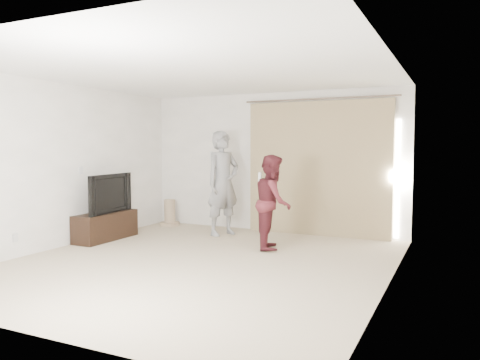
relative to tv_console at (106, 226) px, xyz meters
name	(u,v)px	position (x,y,z in m)	size (l,w,h in m)	color
floor	(199,263)	(2.27, -0.72, -0.23)	(5.50, 5.50, 0.00)	#BEAA8E
wall_back	(272,162)	(2.27, 2.03, 1.07)	(5.00, 0.04, 2.60)	white
wall_left	(62,165)	(-0.23, -0.72, 1.07)	(0.04, 5.50, 2.60)	white
ceiling	(198,71)	(2.27, -0.72, 2.37)	(5.00, 5.50, 0.01)	white
curtain	(319,169)	(3.18, 1.96, 0.97)	(2.80, 0.11, 2.46)	tan
tv_console	(106,226)	(0.00, 0.00, 0.00)	(0.42, 1.22, 0.47)	black
tv	(105,193)	(0.00, 0.00, 0.56)	(1.15, 0.15, 0.66)	black
scratching_post	(170,215)	(0.18, 1.68, -0.02)	(0.40, 0.40, 0.53)	tan
person_man	(223,183)	(1.62, 1.26, 0.70)	(0.69, 0.81, 1.87)	gray
person_woman	(273,202)	(2.85, 0.57, 0.50)	(0.76, 0.86, 1.47)	#521C22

